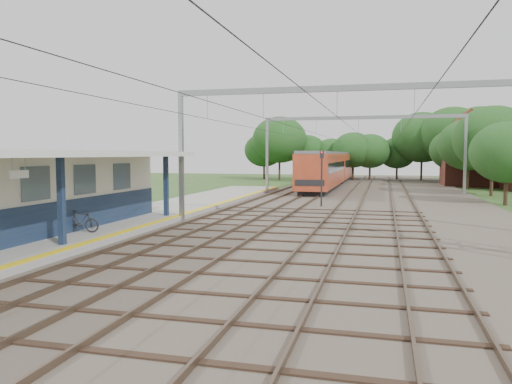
# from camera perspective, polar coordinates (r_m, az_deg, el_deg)

# --- Properties ---
(ground) EXTENTS (160.00, 160.00, 0.00)m
(ground) POSITION_cam_1_polar(r_m,az_deg,el_deg) (11.77, -14.69, -13.88)
(ground) COLOR #2D4C1E
(ground) RESTS_ON ground
(ballast_bed) EXTENTS (18.00, 90.00, 0.10)m
(ballast_bed) POSITION_cam_1_polar(r_m,az_deg,el_deg) (39.93, 12.27, -0.94)
(ballast_bed) COLOR #473D33
(ballast_bed) RESTS_ON ground
(platform) EXTENTS (5.00, 52.00, 0.35)m
(platform) POSITION_cam_1_polar(r_m,az_deg,el_deg) (27.29, -14.13, -3.12)
(platform) COLOR gray
(platform) RESTS_ON ground
(yellow_stripe) EXTENTS (0.45, 52.00, 0.01)m
(yellow_stripe) POSITION_cam_1_polar(r_m,az_deg,el_deg) (26.27, -9.82, -2.94)
(yellow_stripe) COLOR yellow
(yellow_stripe) RESTS_ON platform
(station_building) EXTENTS (3.41, 18.00, 3.40)m
(station_building) POSITION_cam_1_polar(r_m,az_deg,el_deg) (22.13, -26.12, -0.27)
(station_building) COLOR beige
(station_building) RESTS_ON platform
(canopy) EXTENTS (6.40, 20.00, 3.44)m
(canopy) POSITION_cam_1_polar(r_m,az_deg,el_deg) (20.59, -25.73, 3.89)
(canopy) COLOR #13233E
(canopy) RESTS_ON platform
(rail_tracks) EXTENTS (11.80, 88.00, 0.15)m
(rail_tracks) POSITION_cam_1_polar(r_m,az_deg,el_deg) (40.09, 8.70, -0.69)
(rail_tracks) COLOR brown
(rail_tracks) RESTS_ON ballast_bed
(catenary_system) EXTENTS (17.22, 88.00, 7.00)m
(catenary_system) POSITION_cam_1_polar(r_m,az_deg,el_deg) (35.13, 11.10, 7.29)
(catenary_system) COLOR gray
(catenary_system) RESTS_ON ground
(tree_band) EXTENTS (31.72, 30.88, 8.82)m
(tree_band) POSITION_cam_1_polar(r_m,az_deg,el_deg) (66.89, 13.12, 5.31)
(tree_band) COLOR #382619
(tree_band) RESTS_ON ground
(house_far) EXTENTS (8.00, 6.12, 8.66)m
(house_far) POSITION_cam_1_polar(r_m,az_deg,el_deg) (62.63, 24.19, 3.57)
(house_far) COLOR brown
(house_far) RESTS_ON ground
(bicycle) EXTENTS (1.61, 0.71, 0.94)m
(bicycle) POSITION_cam_1_polar(r_m,az_deg,el_deg) (22.36, -19.39, -3.19)
(bicycle) COLOR black
(bicycle) RESTS_ON platform
(train) EXTENTS (2.93, 36.42, 3.84)m
(train) POSITION_cam_1_polar(r_m,az_deg,el_deg) (59.54, 8.71, 2.83)
(train) COLOR black
(train) RESTS_ON ballast_bed
(signal_post) EXTENTS (0.29, 0.27, 3.88)m
(signal_post) POSITION_cam_1_polar(r_m,az_deg,el_deg) (34.24, 7.51, 2.10)
(signal_post) COLOR black
(signal_post) RESTS_ON ground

